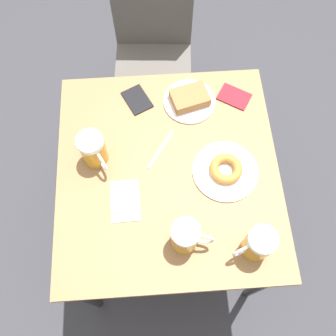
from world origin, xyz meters
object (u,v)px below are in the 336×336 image
at_px(beer_mug_right, 93,150).
at_px(fork, 161,149).
at_px(chair, 153,43).
at_px(napkin_folded, 125,201).
at_px(plate_with_donut, 226,170).
at_px(passport_near_edge, 234,97).
at_px(plate_with_cake, 190,99).
at_px(passport_far_edge, 137,100).
at_px(beer_mug_center, 258,244).
at_px(beer_mug_left, 186,236).

xyz_separation_m(beer_mug_right, fork, (0.25, 0.02, -0.07)).
relative_size(chair, napkin_folded, 5.58).
bearing_deg(plate_with_donut, passport_near_edge, 76.39).
xyz_separation_m(plate_with_cake, napkin_folded, (-0.27, -0.41, -0.02)).
bearing_deg(chair, passport_far_edge, -95.16).
relative_size(chair, plate_with_donut, 3.61).
height_order(plate_with_donut, beer_mug_right, beer_mug_right).
height_order(napkin_folded, passport_near_edge, passport_near_edge).
bearing_deg(fork, beer_mug_right, -175.18).
bearing_deg(plate_with_cake, plate_with_donut, -71.46).
relative_size(beer_mug_center, passport_near_edge, 0.94).
relative_size(napkin_folded, fork, 1.00).
relative_size(beer_mug_right, passport_near_edge, 0.94).
bearing_deg(passport_near_edge, plate_with_cake, -176.56).
distance_m(beer_mug_left, napkin_folded, 0.27).
height_order(beer_mug_right, napkin_folded, beer_mug_right).
height_order(beer_mug_left, beer_mug_center, same).
bearing_deg(plate_with_cake, passport_near_edge, 3.44).
bearing_deg(passport_near_edge, plate_with_donut, -103.61).
xyz_separation_m(chair, beer_mug_right, (-0.25, -0.74, 0.28)).
bearing_deg(plate_with_donut, plate_with_cake, 108.54).
relative_size(plate_with_cake, beer_mug_center, 1.47).
bearing_deg(beer_mug_left, napkin_folded, 141.78).
relative_size(plate_with_cake, fork, 1.33).
height_order(beer_mug_left, passport_near_edge, beer_mug_left).
bearing_deg(chair, fork, -85.51).
xyz_separation_m(plate_with_donut, beer_mug_left, (-0.17, -0.25, 0.06)).
distance_m(chair, passport_near_edge, 0.63).
xyz_separation_m(napkin_folded, passport_near_edge, (0.46, 0.42, 0.00)).
xyz_separation_m(plate_with_cake, beer_mug_left, (-0.07, -0.57, 0.05)).
relative_size(plate_with_donut, beer_mug_left, 1.70).
xyz_separation_m(chair, passport_near_edge, (0.32, -0.50, 0.21)).
distance_m(plate_with_cake, passport_far_edge, 0.22).
xyz_separation_m(beer_mug_right, passport_far_edge, (0.16, 0.25, -0.07)).
height_order(passport_near_edge, passport_far_edge, same).
height_order(chair, napkin_folded, chair).
height_order(plate_with_donut, passport_near_edge, plate_with_donut).
height_order(plate_with_cake, plate_with_donut, plate_with_cake).
distance_m(plate_with_donut, beer_mug_left, 0.31).
distance_m(beer_mug_center, beer_mug_right, 0.67).
xyz_separation_m(plate_with_cake, beer_mug_center, (0.17, -0.61, 0.05)).
bearing_deg(passport_near_edge, chair, 122.53).
relative_size(beer_mug_left, beer_mug_right, 1.00).
relative_size(beer_mug_left, passport_far_edge, 0.96).
bearing_deg(passport_near_edge, fork, -145.22).
relative_size(beer_mug_center, beer_mug_right, 1.00).
height_order(fork, passport_far_edge, passport_far_edge).
height_order(fork, passport_near_edge, passport_near_edge).
bearing_deg(plate_with_cake, fork, -121.96).
bearing_deg(beer_mug_center, chair, 104.94).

